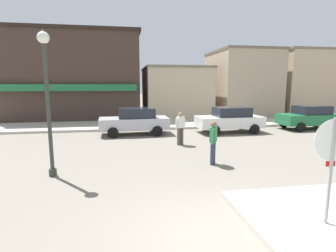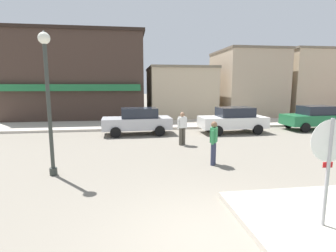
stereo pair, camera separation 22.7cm
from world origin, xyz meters
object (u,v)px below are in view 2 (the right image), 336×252
(lamp_post, at_px, (47,83))
(pedestrian_crossing_near, at_px, (214,142))
(stop_sign, at_px, (329,159))
(parked_car_nearest, at_px, (137,121))
(parked_car_second, at_px, (233,120))
(parked_car_third, at_px, (315,117))
(pedestrian_crossing_far, at_px, (182,127))

(lamp_post, relative_size, pedestrian_crossing_near, 2.82)
(stop_sign, xyz_separation_m, lamp_post, (-6.29, 4.29, 1.44))
(parked_car_nearest, relative_size, parked_car_second, 1.01)
(stop_sign, relative_size, parked_car_second, 0.57)
(stop_sign, distance_m, parked_car_second, 11.02)
(parked_car_second, xyz_separation_m, parked_car_third, (5.72, 0.32, 0.00))
(pedestrian_crossing_far, bearing_deg, parked_car_nearest, 123.55)
(parked_car_nearest, height_order, parked_car_second, same)
(stop_sign, height_order, parked_car_third, stop_sign)
(lamp_post, xyz_separation_m, parked_car_nearest, (2.93, 6.78, -2.15))
(stop_sign, xyz_separation_m, parked_car_nearest, (-3.36, 11.06, -0.71))
(parked_car_third, height_order, pedestrian_crossing_far, pedestrian_crossing_far)
(stop_sign, relative_size, pedestrian_crossing_far, 1.43)
(parked_car_nearest, xyz_separation_m, pedestrian_crossing_far, (2.08, -3.13, 0.06))
(lamp_post, height_order, parked_car_nearest, lamp_post)
(pedestrian_crossing_far, bearing_deg, parked_car_third, 18.26)
(lamp_post, xyz_separation_m, parked_car_second, (8.72, 6.44, -2.15))
(stop_sign, xyz_separation_m, parked_car_second, (2.43, 10.73, -0.71))
(stop_sign, bearing_deg, parked_car_nearest, 106.90)
(stop_sign, bearing_deg, pedestrian_crossing_near, 99.47)
(lamp_post, bearing_deg, stop_sign, -34.28)
(parked_car_nearest, xyz_separation_m, parked_car_second, (5.79, -0.34, 0.00))
(stop_sign, xyz_separation_m, pedestrian_crossing_near, (-0.77, 4.63, -0.65))
(parked_car_second, relative_size, parked_car_third, 1.00)
(pedestrian_crossing_near, bearing_deg, parked_car_third, 35.72)
(parked_car_nearest, relative_size, pedestrian_crossing_far, 2.53)
(pedestrian_crossing_near, bearing_deg, parked_car_nearest, 111.92)
(lamp_post, relative_size, parked_car_third, 1.12)
(parked_car_third, distance_m, pedestrian_crossing_far, 9.94)
(parked_car_third, relative_size, pedestrian_crossing_far, 2.51)
(lamp_post, bearing_deg, parked_car_second, 36.45)
(pedestrian_crossing_far, bearing_deg, pedestrian_crossing_near, -81.18)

